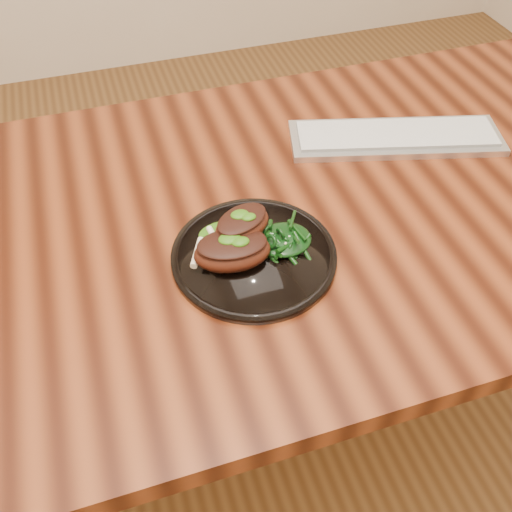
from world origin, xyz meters
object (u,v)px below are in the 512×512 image
Objects in this scene: keyboard at (396,137)px; greens_heap at (284,237)px; plate at (254,256)px; lamb_chop_front at (232,250)px; desk at (251,247)px.

greens_heap is at bearing -145.26° from keyboard.
plate is at bearing -148.69° from keyboard.
lamb_chop_front reaches higher than plate.
desk is 18.69× the size of greens_heap.
plate is 2.93× the size of greens_heap.
greens_heap reaches higher than desk.
desk is at bearing -161.49° from keyboard.
keyboard is (0.32, 0.11, 0.09)m from desk.
plate is 0.41m from keyboard.
plate is 0.05m from greens_heap.
lamb_chop_front reaches higher than desk.
lamb_chop_front is at bearing -171.31° from greens_heap.
plate is (-0.03, -0.10, 0.09)m from desk.
greens_heap reaches higher than plate.
keyboard is (0.35, 0.21, 0.00)m from plate.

